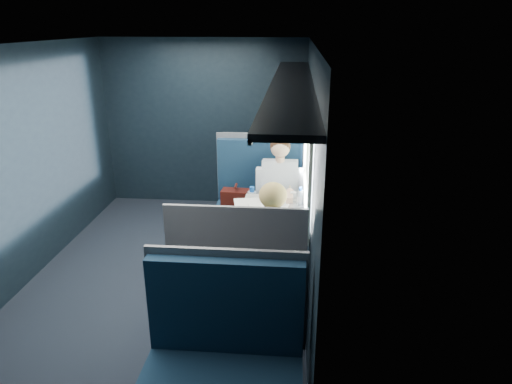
# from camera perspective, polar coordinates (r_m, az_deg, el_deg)

# --- Properties ---
(ground) EXTENTS (2.80, 4.20, 0.01)m
(ground) POSITION_cam_1_polar(r_m,az_deg,el_deg) (4.95, -10.61, -10.10)
(ground) COLOR black
(room_shell) EXTENTS (3.00, 4.40, 2.40)m
(room_shell) POSITION_cam_1_polar(r_m,az_deg,el_deg) (4.39, -11.57, 6.82)
(room_shell) COLOR black
(room_shell) RESTS_ON ground
(table) EXTENTS (0.62, 1.00, 0.74)m
(table) POSITION_cam_1_polar(r_m,az_deg,el_deg) (4.48, 1.69, -3.49)
(table) COLOR #54565E
(table) RESTS_ON ground
(seat_bay_near) EXTENTS (1.04, 0.62, 1.26)m
(seat_bay_near) POSITION_cam_1_polar(r_m,az_deg,el_deg) (5.38, 0.17, -2.03)
(seat_bay_near) COLOR #0C2037
(seat_bay_near) RESTS_ON ground
(seat_bay_far) EXTENTS (1.04, 0.62, 1.26)m
(seat_bay_far) POSITION_cam_1_polar(r_m,az_deg,el_deg) (3.84, -1.93, -12.09)
(seat_bay_far) COLOR #0C2037
(seat_bay_far) RESTS_ON ground
(seat_row_front) EXTENTS (1.04, 0.51, 1.16)m
(seat_row_front) POSITION_cam_1_polar(r_m,az_deg,el_deg) (6.25, 0.98, 1.10)
(seat_row_front) COLOR #0C2037
(seat_row_front) RESTS_ON ground
(seat_row_back) EXTENTS (1.04, 0.51, 1.16)m
(seat_row_back) POSITION_cam_1_polar(r_m,az_deg,el_deg) (3.12, -4.09, -21.27)
(seat_row_back) COLOR #0C2037
(seat_row_back) RESTS_ON ground
(man) EXTENTS (0.53, 0.56, 1.32)m
(man) POSITION_cam_1_polar(r_m,az_deg,el_deg) (5.10, 2.92, 0.23)
(man) COLOR black
(man) RESTS_ON ground
(woman) EXTENTS (0.53, 0.56, 1.32)m
(woman) POSITION_cam_1_polar(r_m,az_deg,el_deg) (3.81, 2.08, -6.94)
(woman) COLOR black
(woman) RESTS_ON ground
(papers) EXTENTS (0.72, 0.92, 0.01)m
(papers) POSITION_cam_1_polar(r_m,az_deg,el_deg) (4.43, 1.19, -2.65)
(papers) COLOR white
(papers) RESTS_ON table
(laptop) EXTENTS (0.25, 0.32, 0.22)m
(laptop) POSITION_cam_1_polar(r_m,az_deg,el_deg) (4.51, 6.07, -1.53)
(laptop) COLOR silver
(laptop) RESTS_ON table
(bottle_small) EXTENTS (0.06, 0.06, 0.20)m
(bottle_small) POSITION_cam_1_polar(r_m,az_deg,el_deg) (4.60, 5.57, -0.69)
(bottle_small) COLOR silver
(bottle_small) RESTS_ON table
(cup) EXTENTS (0.06, 0.06, 0.08)m
(cup) POSITION_cam_1_polar(r_m,az_deg,el_deg) (4.77, 4.69, -0.48)
(cup) COLOR white
(cup) RESTS_ON table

